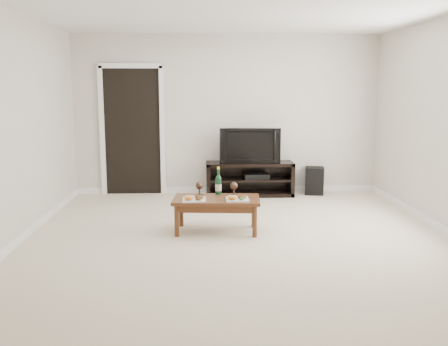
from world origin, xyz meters
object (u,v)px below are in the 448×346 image
media_console (250,179)px  subwoofer (314,181)px  television (250,145)px  coffee_table (217,215)px

media_console → subwoofer: media_console is taller
media_console → television: television is taller
media_console → subwoofer: 1.09m
subwoofer → coffee_table: (-1.69, -2.12, -0.01)m
subwoofer → coffee_table: subwoofer is taller
television → subwoofer: 1.24m
subwoofer → television: bearing=-165.3°
media_console → subwoofer: (1.08, 0.06, -0.05)m
media_console → television: (0.00, 0.00, 0.56)m
television → coffee_table: television is taller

